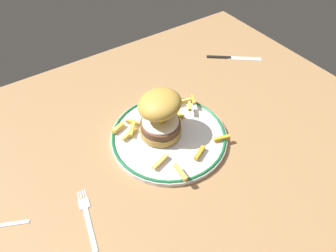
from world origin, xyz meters
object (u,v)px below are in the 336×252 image
burger (160,114)px  knife (229,57)px  fork (87,217)px  dinner_plate (168,136)px

burger → knife: size_ratio=0.99×
burger → fork: bearing=-156.9°
knife → burger: bearing=-156.7°
fork → knife: knife is taller
burger → dinner_plate: bearing=-65.7°
dinner_plate → burger: 6.90cm
dinner_plate → fork: bearing=-161.4°
burger → knife: (37.70, 16.27, -7.15)cm
dinner_plate → burger: bearing=114.3°
knife → fork: bearing=-156.8°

